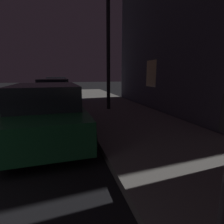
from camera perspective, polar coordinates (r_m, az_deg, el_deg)
The scene contains 4 objects.
car_green at distance 5.08m, azimuth -19.89°, elevation 0.22°, with size 2.07×4.29×1.43m.
car_blue at distance 10.97m, azimuth -17.93°, elevation 6.24°, with size 2.07×4.40×1.43m.
car_silver at distance 17.30m, azimuth -17.31°, elevation 8.13°, with size 2.20×4.29×1.43m.
street_lamp at distance 8.39m, azimuth -1.23°, elevation 28.57°, with size 0.44×0.44×6.04m.
Camera 1 is at (3.23, -0.77, 1.68)m, focal length 28.84 mm.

